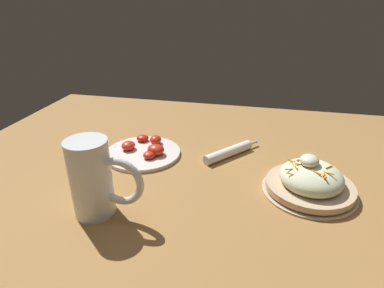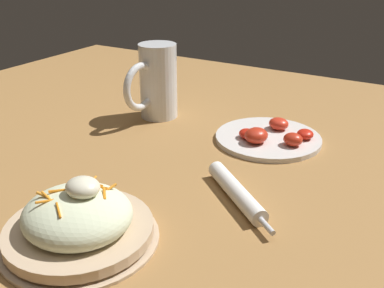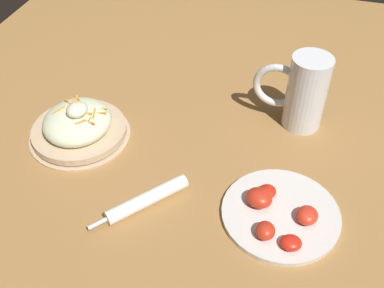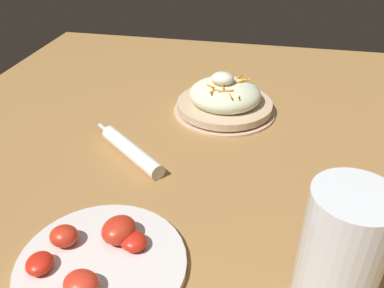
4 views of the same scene
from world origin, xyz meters
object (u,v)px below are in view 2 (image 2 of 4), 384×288
at_px(tomato_plate, 269,137).
at_px(beer_mug, 157,86).
at_px(napkin_roll, 236,192).
at_px(salad_plate, 79,222).

bearing_deg(tomato_plate, beer_mug, -0.32).
distance_m(beer_mug, tomato_plate, 0.28).
height_order(napkin_roll, tomato_plate, tomato_plate).
height_order(beer_mug, napkin_roll, beer_mug).
height_order(salad_plate, beer_mug, beer_mug).
relative_size(beer_mug, tomato_plate, 0.78).
relative_size(napkin_roll, tomato_plate, 0.77).
xyz_separation_m(salad_plate, tomato_plate, (-0.10, -0.44, -0.02)).
xyz_separation_m(beer_mug, tomato_plate, (-0.28, 0.00, -0.06)).
bearing_deg(napkin_roll, salad_plate, 55.97).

